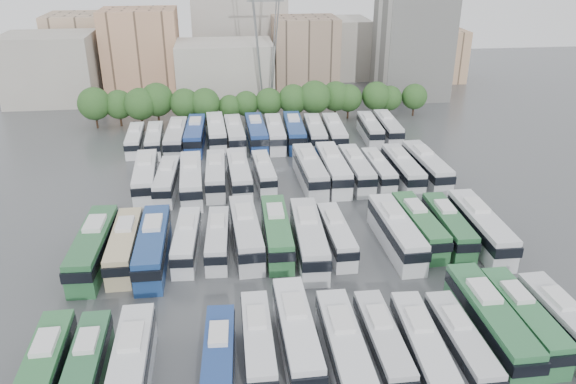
{
  "coord_description": "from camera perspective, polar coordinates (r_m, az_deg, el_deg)",
  "views": [
    {
      "loc": [
        -6.92,
        -59.97,
        32.16
      ],
      "look_at": [
        0.67,
        3.3,
        3.0
      ],
      "focal_mm": 35.0,
      "sensor_mm": 36.0,
      "label": 1
    }
  ],
  "objects": [
    {
      "name": "ground",
      "position": [
        68.4,
        -0.23,
        -3.46
      ],
      "size": [
        220.0,
        220.0,
        0.0
      ],
      "primitive_type": "plane",
      "color": "#424447",
      "rests_on": "ground"
    },
    {
      "name": "tree_line",
      "position": [
        105.93,
        -3.92,
        9.26
      ],
      "size": [
        65.42,
        7.82,
        7.85
      ],
      "color": "black",
      "rests_on": "ground"
    },
    {
      "name": "city_buildings",
      "position": [
        134.05,
        -7.17,
        13.97
      ],
      "size": [
        102.0,
        35.0,
        20.0
      ],
      "color": "#9E998E",
      "rests_on": "ground"
    },
    {
      "name": "apartment_tower",
      "position": [
        126.32,
        12.6,
        15.31
      ],
      "size": [
        14.0,
        14.0,
        26.0
      ],
      "primitive_type": "cube",
      "color": "silver",
      "rests_on": "ground"
    },
    {
      "name": "electricity_pylon",
      "position": [
        111.15,
        -2.3,
        17.6
      ],
      "size": [
        9.0,
        6.91,
        33.83
      ],
      "color": "slate",
      "rests_on": "ground"
    },
    {
      "name": "bus_r0_s0",
      "position": [
        48.6,
        -23.54,
        -16.47
      ],
      "size": [
        2.85,
        12.06,
        3.77
      ],
      "rotation": [
        0.0,
        0.0,
        0.02
      ],
      "color": "#2E6D3C",
      "rests_on": "ground"
    },
    {
      "name": "bus_r0_s1",
      "position": [
        47.98,
        -19.8,
        -16.54
      ],
      "size": [
        2.58,
        11.27,
        3.53
      ],
      "rotation": [
        0.0,
        0.0,
        0.01
      ],
      "color": "#2A633C",
      "rests_on": "ground"
    },
    {
      "name": "bus_r0_s2",
      "position": [
        46.7,
        -15.64,
        -16.87
      ],
      "size": [
        2.81,
        12.56,
        3.94
      ],
      "rotation": [
        0.0,
        0.0,
        0.01
      ],
      "color": "silver",
      "rests_on": "ground"
    },
    {
      "name": "bus_r0_s4",
      "position": [
        46.4,
        -7.03,
        -16.65
      ],
      "size": [
        2.94,
        11.2,
        3.48
      ],
      "rotation": [
        0.0,
        0.0,
        -0.05
      ],
      "color": "navy",
      "rests_on": "ground"
    },
    {
      "name": "bus_r0_s5",
      "position": [
        47.78,
        -3.06,
        -15.06
      ],
      "size": [
        2.46,
        11.06,
        3.47
      ],
      "rotation": [
        0.0,
        0.0,
        -0.0
      ],
      "color": "silver",
      "rests_on": "ground"
    },
    {
      "name": "bus_r0_s6",
      "position": [
        48.21,
        0.89,
        -14.24
      ],
      "size": [
        2.94,
        12.59,
        3.94
      ],
      "rotation": [
        0.0,
        0.0,
        0.02
      ],
      "color": "silver",
      "rests_on": "ground"
    },
    {
      "name": "bus_r0_s7",
      "position": [
        47.0,
        5.74,
        -15.61
      ],
      "size": [
        2.73,
        12.47,
        3.91
      ],
      "rotation": [
        0.0,
        0.0,
        -0.0
      ],
      "color": "silver",
      "rests_on": "ground"
    },
    {
      "name": "bus_r0_s8",
      "position": [
        48.32,
        9.57,
        -14.87
      ],
      "size": [
        2.5,
        11.2,
        3.51
      ],
      "rotation": [
        0.0,
        0.0,
        0.01
      ],
      "color": "silver",
      "rests_on": "ground"
    },
    {
      "name": "bus_r0_s9",
      "position": [
        48.42,
        13.46,
        -15.07
      ],
      "size": [
        2.99,
        11.74,
        3.65
      ],
      "rotation": [
        0.0,
        0.0,
        -0.04
      ],
      "color": "silver",
      "rests_on": "ground"
    },
    {
      "name": "bus_r0_s10",
      "position": [
        49.72,
        17.13,
        -14.48
      ],
      "size": [
        2.54,
        11.13,
        3.48
      ],
      "rotation": [
        0.0,
        0.0,
        0.01
      ],
      "color": "silver",
      "rests_on": "ground"
    },
    {
      "name": "bus_r0_s11",
      "position": [
        52.38,
        19.8,
        -12.18
      ],
      "size": [
        3.01,
        13.45,
        4.21
      ],
      "rotation": [
        0.0,
        0.0,
        0.01
      ],
      "color": "#2D6A3E",
      "rests_on": "ground"
    },
    {
      "name": "bus_r0_s12",
      "position": [
        54.04,
        22.72,
        -11.74
      ],
      "size": [
        2.86,
        12.09,
        3.78
      ],
      "rotation": [
        0.0,
        0.0,
        0.02
      ],
      "color": "#307041",
      "rests_on": "ground"
    },
    {
      "name": "bus_r0_s13",
      "position": [
        54.6,
        26.44,
        -12.06
      ],
      "size": [
        3.16,
        12.41,
        3.86
      ],
      "rotation": [
        0.0,
        0.0,
        0.04
      ],
      "color": "silver",
      "rests_on": "ground"
    },
    {
      "name": "bus_r1_s0",
      "position": [
        63.27,
        -19.15,
        -5.28
      ],
      "size": [
        3.41,
        13.7,
        4.27
      ],
      "rotation": [
        0.0,
        0.0,
        -0.03
      ],
      "color": "#2A6339",
      "rests_on": "ground"
    },
    {
      "name": "bus_r1_s1",
      "position": [
        63.02,
        -16.23,
        -5.19
      ],
      "size": [
        2.76,
        12.36,
        3.87
      ],
      "rotation": [
        0.0,
        0.0,
        0.01
      ],
      "color": "tan",
      "rests_on": "ground"
    },
    {
      "name": "bus_r1_s2",
      "position": [
        61.76,
        -13.55,
        -5.33
      ],
      "size": [
        2.97,
        13.43,
        4.21
      ],
      "rotation": [
        0.0,
        0.0,
        0.0
      ],
      "color": "navy",
      "rests_on": "ground"
    },
    {
      "name": "bus_r1_s3",
      "position": [
        62.81,
        -10.25,
        -4.83
      ],
      "size": [
        2.99,
        11.26,
        3.5
      ],
      "rotation": [
        0.0,
        0.0,
        -0.05
      ],
      "color": "silver",
      "rests_on": "ground"
    },
    {
      "name": "bus_r1_s4",
      "position": [
        62.69,
        -7.14,
        -4.71
      ],
      "size": [
        2.88,
        11.01,
        3.42
      ],
      "rotation": [
        0.0,
        0.0,
        -0.05
      ],
      "color": "silver",
      "rests_on": "ground"
    },
    {
      "name": "bus_r1_s5",
      "position": [
        62.96,
        -4.29,
        -4.1
      ],
      "size": [
        3.45,
        13.13,
        4.08
      ],
      "rotation": [
        0.0,
        0.0,
        0.05
      ],
      "color": "silver",
      "rests_on": "ground"
    },
    {
      "name": "bus_r1_s6",
      "position": [
        63.02,
        -1.16,
        -4.03
      ],
      "size": [
        2.99,
        12.9,
        4.04
      ],
      "rotation": [
        0.0,
        0.0,
        -0.01
      ],
      "color": "#30723E",
      "rests_on": "ground"
    },
    {
      "name": "bus_r1_s7",
      "position": [
        61.57,
        2.11,
        -4.66
      ],
      "size": [
        3.42,
        13.72,
        4.28
      ],
      "rotation": [
        0.0,
        0.0,
        -0.03
      ],
      "color": "silver",
      "rests_on": "ground"
    },
    {
      "name": "bus_r1_s8",
      "position": [
        63.12,
        4.92,
        -4.34
      ],
      "size": [
        2.69,
        11.22,
        3.5
      ],
      "rotation": [
        0.0,
        0.0,
        0.02
      ],
      "color": "silver",
      "rests_on": "ground"
    },
    {
      "name": "bus_r1_s10",
      "position": [
        64.04,
        10.92,
        -3.95
      ],
      "size": [
        3.28,
        13.35,
        4.17
      ],
      "rotation": [
        0.0,
        0.0,
        0.03
      ],
      "color": "silver",
      "rests_on": "ground"
    },
    {
      "name": "bus_r1_s11",
      "position": [
        66.26,
        13.15,
        -3.29
      ],
      "size": [
        3.2,
        12.43,
        3.87
      ],
      "rotation": [
        0.0,
        0.0,
        0.04
      ],
      "color": "#30703D",
      "rests_on": "ground"
    },
    {
      "name": "bus_r1_s12",
      "position": [
        67.1,
        15.95,
        -3.29
      ],
      "size": [
        2.92,
        12.13,
        3.79
      ],
      "rotation": [
        0.0,
        0.0,
        -0.02
      ],
      "color": "#2C673A",
      "rests_on": "ground"
    },
    {
      "name": "bus_r1_s13",
      "position": [
        67.4,
        18.96,
        -3.36
      ],
      "size": [
        3.14,
        13.61,
        4.26
      ],
      "rotation": [
        0.0,
        0.0,
        -0.01
      ],
      "color": "silver",
      "rests_on": "ground"
    },
    {
      "name": "bus_r2_s1",
      "position": [
        79.73,
        -14.27,
        1.57
      ],
      "size": [
        3.49,
        13.13,
        4.08
      ],
      "rotation": [
        0.0,
        0.0,
        0.05
      ],
      "color": "silver",
      "rests_on": "ground"
    },
    {
      "name": "bus_r2_s2",
      "position": [
        78.26,
        -12.18,
        1.17
      ],
      "size": [
        3.03,
        11.72,
        3.65
      ],
      "rotation": [
        0.0,
        0.0,
        -0.04
      ],
      "color": "silver",
      "rests_on": "ground"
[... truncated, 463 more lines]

